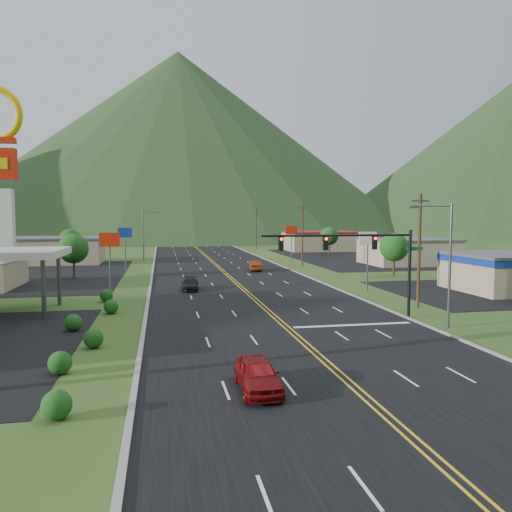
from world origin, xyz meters
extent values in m
plane|color=#274117|center=(0.00, 0.00, 0.00)|extent=(500.00, 500.00, 0.00)
cube|color=black|center=(0.00, 0.00, 0.00)|extent=(20.00, 460.00, 0.04)
cube|color=gray|center=(-10.15, 0.00, 0.00)|extent=(0.30, 460.00, 0.14)
cylinder|color=black|center=(10.50, 14.00, 3.50)|extent=(0.24, 0.24, 7.00)
cylinder|color=black|center=(4.50, 14.00, 6.60)|extent=(12.00, 0.18, 0.18)
cube|color=#0C591E|center=(10.90, 14.00, 5.50)|extent=(1.40, 0.06, 0.30)
cube|color=black|center=(7.50, 14.00, 6.00)|extent=(0.35, 0.28, 1.05)
sphere|color=#FF0C05|center=(7.50, 13.82, 6.35)|extent=(0.22, 0.22, 0.22)
cube|color=black|center=(3.50, 14.00, 6.00)|extent=(0.35, 0.28, 1.05)
sphere|color=#FF0C05|center=(3.50, 13.82, 6.35)|extent=(0.22, 0.22, 0.22)
cube|color=black|center=(0.00, 14.00, 6.00)|extent=(0.35, 0.28, 1.05)
sphere|color=#FF0C05|center=(0.00, 13.82, 6.35)|extent=(0.22, 0.22, 0.22)
cylinder|color=#59595E|center=(11.50, 10.00, 4.50)|extent=(0.20, 0.20, 9.00)
cylinder|color=#59595E|center=(10.06, 10.00, 8.80)|extent=(2.88, 0.12, 0.12)
cube|color=#59595E|center=(8.62, 10.00, 8.70)|extent=(0.60, 0.25, 0.18)
cylinder|color=#59595E|center=(-12.00, 70.00, 4.50)|extent=(0.20, 0.20, 9.00)
cylinder|color=#59595E|center=(-10.56, 70.00, 8.80)|extent=(2.88, 0.12, 0.12)
cube|color=#59595E|center=(-9.12, 70.00, 8.70)|extent=(0.60, 0.25, 0.18)
cube|color=white|center=(-22.00, 22.00, 5.00)|extent=(10.00, 8.00, 0.60)
cylinder|color=#59595E|center=(-18.00, 19.00, 2.50)|extent=(0.36, 0.36, 5.00)
cylinder|color=#59595E|center=(-18.00, 25.00, 2.50)|extent=(0.36, 0.36, 5.00)
cube|color=tan|center=(-28.00, 68.00, 2.10)|extent=(18.00, 11.00, 4.20)
cube|color=#4C4C51|center=(-28.00, 68.00, 4.35)|extent=(18.40, 11.40, 0.30)
cube|color=tan|center=(32.00, 55.00, 2.00)|extent=(14.00, 11.00, 4.00)
cube|color=#4C4C51|center=(32.00, 55.00, 4.15)|extent=(14.40, 11.40, 0.30)
cube|color=tan|center=(28.00, 90.00, 2.10)|extent=(16.00, 12.00, 4.20)
cube|color=maroon|center=(28.00, 90.00, 4.35)|extent=(16.40, 12.40, 0.30)
cylinder|color=#59595E|center=(-14.00, 30.00, 2.50)|extent=(0.16, 0.16, 5.00)
cube|color=red|center=(-14.00, 30.00, 5.70)|extent=(2.00, 0.18, 1.40)
cylinder|color=#59595E|center=(-14.00, 52.00, 2.50)|extent=(0.16, 0.16, 5.00)
cube|color=navy|center=(-14.00, 52.00, 5.70)|extent=(2.00, 0.18, 1.40)
cylinder|color=#59595E|center=(13.00, 28.00, 2.50)|extent=(0.16, 0.16, 5.00)
cube|color=white|center=(13.00, 28.00, 5.70)|extent=(2.00, 0.18, 1.40)
cylinder|color=#59595E|center=(13.00, 60.00, 2.50)|extent=(0.16, 0.16, 5.00)
cube|color=red|center=(13.00, 60.00, 5.70)|extent=(2.00, 0.18, 1.40)
cylinder|color=#382314|center=(-20.00, 45.00, 1.50)|extent=(0.30, 0.30, 3.00)
sphere|color=#184914|center=(-20.00, 45.00, 3.90)|extent=(3.84, 3.84, 3.84)
cylinder|color=#382314|center=(-25.00, 72.00, 1.50)|extent=(0.30, 0.30, 3.00)
sphere|color=#184914|center=(-25.00, 72.00, 3.90)|extent=(3.84, 3.84, 3.84)
cylinder|color=#382314|center=(22.00, 40.00, 1.50)|extent=(0.30, 0.30, 3.00)
sphere|color=#184914|center=(22.00, 40.00, 3.90)|extent=(3.84, 3.84, 3.84)
cylinder|color=#382314|center=(26.00, 78.00, 1.50)|extent=(0.30, 0.30, 3.00)
sphere|color=#184914|center=(26.00, 78.00, 3.90)|extent=(3.84, 3.84, 3.84)
cylinder|color=#382314|center=(13.50, 18.00, 5.00)|extent=(0.28, 0.28, 10.00)
cube|color=#382314|center=(13.50, 18.00, 9.40)|extent=(1.60, 0.12, 0.12)
cylinder|color=#382314|center=(13.50, 55.00, 5.00)|extent=(0.28, 0.28, 10.00)
cube|color=#382314|center=(13.50, 55.00, 9.40)|extent=(1.60, 0.12, 0.12)
cylinder|color=#382314|center=(13.50, 95.00, 5.00)|extent=(0.28, 0.28, 10.00)
cube|color=#382314|center=(13.50, 95.00, 9.40)|extent=(1.60, 0.12, 0.12)
cylinder|color=#382314|center=(13.50, 135.00, 5.00)|extent=(0.28, 0.28, 10.00)
cube|color=#382314|center=(13.50, 135.00, 9.40)|extent=(1.60, 0.12, 0.12)
cone|color=#183116|center=(0.00, 220.00, 42.50)|extent=(220.00, 220.00, 85.00)
imported|color=maroon|center=(-4.56, -0.31, 0.76)|extent=(1.82, 4.47, 1.52)
imported|color=black|center=(-5.84, 31.94, 0.65)|extent=(2.17, 4.63, 1.31)
imported|color=maroon|center=(4.75, 49.48, 0.75)|extent=(2.09, 4.71, 1.50)
camera|label=1|loc=(-8.82, -22.34, 8.06)|focal=35.00mm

